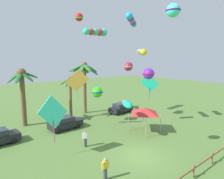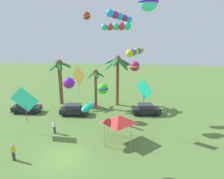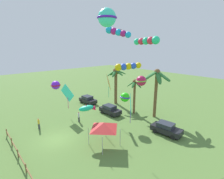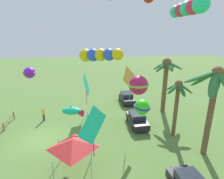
{
  "view_description": "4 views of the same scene",
  "coord_description": "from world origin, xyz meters",
  "px_view_note": "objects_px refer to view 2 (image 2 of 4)",
  "views": [
    {
      "loc": [
        -11.94,
        -10.67,
        8.28
      ],
      "look_at": [
        1.87,
        5.99,
        4.91
      ],
      "focal_mm": 31.64,
      "sensor_mm": 36.0,
      "label": 1
    },
    {
      "loc": [
        6.01,
        -15.64,
        10.89
      ],
      "look_at": [
        3.88,
        5.88,
        4.99
      ],
      "focal_mm": 32.56,
      "sensor_mm": 36.0,
      "label": 2
    },
    {
      "loc": [
        18.32,
        -7.05,
        11.18
      ],
      "look_at": [
        3.66,
        5.84,
        6.11
      ],
      "focal_mm": 26.77,
      "sensor_mm": 36.0,
      "label": 3
    },
    {
      "loc": [
        16.71,
        5.2,
        10.45
      ],
      "look_at": [
        3.24,
        6.75,
        6.08
      ],
      "focal_mm": 29.56,
      "sensor_mm": 36.0,
      "label": 4
    }
  ],
  "objects_px": {
    "kite_diamond_7": "(25,100)",
    "kite_diamond_9": "(144,90)",
    "palm_tree_2": "(118,67)",
    "kite_tube_0": "(119,16)",
    "parked_car_2": "(74,110)",
    "kite_ball_11": "(87,16)",
    "kite_tube_2": "(117,26)",
    "kite_fish_5": "(89,107)",
    "kite_tube_4": "(135,52)",
    "kite_ball_10": "(103,89)",
    "parked_car_0": "(146,109)",
    "parked_car_1": "(26,107)",
    "kite_ball_3": "(69,83)",
    "festival_tent": "(118,119)",
    "palm_tree_1": "(60,72)",
    "kite_ball_8": "(135,66)",
    "kite_diamond_6": "(78,76)",
    "palm_tree_0": "(96,80)",
    "kite_ball_1": "(149,2)",
    "spectator_0": "(13,152)",
    "spectator_1": "(54,127)"
  },
  "relations": [
    {
      "from": "kite_ball_1",
      "to": "kite_tube_2",
      "type": "height_order",
      "value": "kite_ball_1"
    },
    {
      "from": "kite_ball_3",
      "to": "kite_diamond_9",
      "type": "relative_size",
      "value": 0.42
    },
    {
      "from": "parked_car_2",
      "to": "kite_ball_11",
      "type": "xyz_separation_m",
      "value": [
        2.18,
        -0.08,
        12.32
      ]
    },
    {
      "from": "kite_diamond_9",
      "to": "palm_tree_0",
      "type": "bearing_deg",
      "value": 128.78
    },
    {
      "from": "kite_tube_4",
      "to": "kite_ball_10",
      "type": "bearing_deg",
      "value": 135.71
    },
    {
      "from": "kite_tube_2",
      "to": "kite_ball_3",
      "type": "height_order",
      "value": "kite_tube_2"
    },
    {
      "from": "kite_ball_11",
      "to": "kite_tube_2",
      "type": "bearing_deg",
      "value": 25.07
    },
    {
      "from": "kite_fish_5",
      "to": "parked_car_1",
      "type": "bearing_deg",
      "value": 146.88
    },
    {
      "from": "kite_fish_5",
      "to": "spectator_1",
      "type": "bearing_deg",
      "value": 164.75
    },
    {
      "from": "spectator_0",
      "to": "festival_tent",
      "type": "distance_m",
      "value": 10.19
    },
    {
      "from": "palm_tree_2",
      "to": "kite_tube_0",
      "type": "xyz_separation_m",
      "value": [
        0.69,
        -9.08,
        6.57
      ]
    },
    {
      "from": "palm_tree_2",
      "to": "spectator_0",
      "type": "xyz_separation_m",
      "value": [
        -8.13,
        -15.59,
        -5.27
      ]
    },
    {
      "from": "parked_car_1",
      "to": "kite_tube_4",
      "type": "relative_size",
      "value": 1.66
    },
    {
      "from": "palm_tree_0",
      "to": "palm_tree_1",
      "type": "relative_size",
      "value": 0.83
    },
    {
      "from": "kite_diamond_6",
      "to": "palm_tree_0",
      "type": "bearing_deg",
      "value": 72.32
    },
    {
      "from": "kite_tube_2",
      "to": "kite_diamond_6",
      "type": "height_order",
      "value": "kite_tube_2"
    },
    {
      "from": "kite_ball_10",
      "to": "kite_ball_8",
      "type": "bearing_deg",
      "value": -20.39
    },
    {
      "from": "palm_tree_0",
      "to": "kite_fish_5",
      "type": "bearing_deg",
      "value": -83.91
    },
    {
      "from": "kite_diamond_6",
      "to": "kite_ball_11",
      "type": "height_order",
      "value": "kite_ball_11"
    },
    {
      "from": "kite_tube_4",
      "to": "spectator_1",
      "type": "bearing_deg",
      "value": -173.25
    },
    {
      "from": "palm_tree_2",
      "to": "kite_diamond_7",
      "type": "xyz_separation_m",
      "value": [
        -9.49,
        -10.37,
        -2.19
      ]
    },
    {
      "from": "palm_tree_2",
      "to": "kite_tube_2",
      "type": "height_order",
      "value": "kite_tube_2"
    },
    {
      "from": "kite_ball_10",
      "to": "kite_tube_2",
      "type": "bearing_deg",
      "value": 55.41
    },
    {
      "from": "spectator_0",
      "to": "kite_diamond_7",
      "type": "bearing_deg",
      "value": 104.53
    },
    {
      "from": "palm_tree_2",
      "to": "spectator_0",
      "type": "bearing_deg",
      "value": -117.56
    },
    {
      "from": "parked_car_1",
      "to": "spectator_0",
      "type": "height_order",
      "value": "spectator_0"
    },
    {
      "from": "kite_fish_5",
      "to": "kite_ball_10",
      "type": "distance_m",
      "value": 6.08
    },
    {
      "from": "kite_tube_0",
      "to": "kite_diamond_7",
      "type": "height_order",
      "value": "kite_tube_0"
    },
    {
      "from": "kite_ball_3",
      "to": "kite_diamond_7",
      "type": "xyz_separation_m",
      "value": [
        -6.55,
        4.46,
        -3.16
      ]
    },
    {
      "from": "spectator_0",
      "to": "kite_ball_11",
      "type": "distance_m",
      "value": 17.01
    },
    {
      "from": "palm_tree_1",
      "to": "kite_ball_8",
      "type": "height_order",
      "value": "kite_ball_8"
    },
    {
      "from": "kite_tube_0",
      "to": "kite_tube_2",
      "type": "bearing_deg",
      "value": 95.49
    },
    {
      "from": "kite_tube_4",
      "to": "kite_ball_8",
      "type": "relative_size",
      "value": 1.45
    },
    {
      "from": "parked_car_2",
      "to": "kite_diamond_6",
      "type": "distance_m",
      "value": 5.28
    },
    {
      "from": "kite_fish_5",
      "to": "kite_ball_8",
      "type": "height_order",
      "value": "kite_ball_8"
    },
    {
      "from": "kite_diamond_7",
      "to": "kite_diamond_9",
      "type": "distance_m",
      "value": 13.06
    },
    {
      "from": "parked_car_0",
      "to": "kite_diamond_9",
      "type": "bearing_deg",
      "value": -97.02
    },
    {
      "from": "palm_tree_2",
      "to": "kite_ball_3",
      "type": "distance_m",
      "value": 15.15
    },
    {
      "from": "kite_ball_8",
      "to": "kite_tube_4",
      "type": "bearing_deg",
      "value": -91.48
    },
    {
      "from": "parked_car_1",
      "to": "kite_tube_2",
      "type": "distance_m",
      "value": 17.09
    },
    {
      "from": "kite_ball_8",
      "to": "kite_ball_11",
      "type": "bearing_deg",
      "value": 160.25
    },
    {
      "from": "kite_tube_2",
      "to": "kite_fish_5",
      "type": "relative_size",
      "value": 1.77
    },
    {
      "from": "kite_tube_2",
      "to": "kite_ball_11",
      "type": "bearing_deg",
      "value": -154.93
    },
    {
      "from": "kite_diamond_7",
      "to": "kite_diamond_9",
      "type": "relative_size",
      "value": 1.29
    },
    {
      "from": "kite_fish_5",
      "to": "kite_ball_1",
      "type": "bearing_deg",
      "value": -13.0
    },
    {
      "from": "kite_tube_4",
      "to": "kite_fish_5",
      "type": "relative_size",
      "value": 1.09
    },
    {
      "from": "parked_car_0",
      "to": "kite_tube_4",
      "type": "distance_m",
      "value": 10.32
    },
    {
      "from": "parked_car_2",
      "to": "kite_tube_2",
      "type": "height_order",
      "value": "kite_tube_2"
    },
    {
      "from": "parked_car_0",
      "to": "spectator_1",
      "type": "height_order",
      "value": "spectator_1"
    },
    {
      "from": "parked_car_1",
      "to": "festival_tent",
      "type": "bearing_deg",
      "value": -26.17
    }
  ]
}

